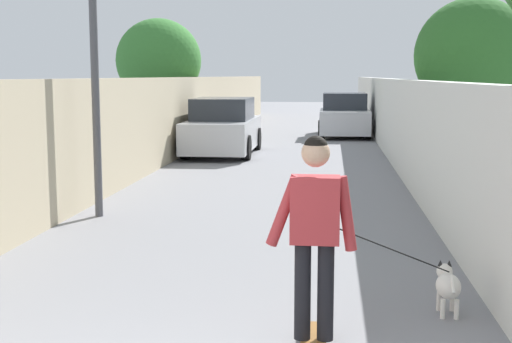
{
  "coord_description": "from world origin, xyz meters",
  "views": [
    {
      "loc": [
        -3.19,
        -1.22,
        2.15
      ],
      "look_at": [
        5.12,
        -0.33,
        1.0
      ],
      "focal_mm": 48.99,
      "sensor_mm": 36.0,
      "label": 1
    }
  ],
  "objects_px": {
    "lamp_post": "(93,0)",
    "tree_right_far": "(473,56)",
    "dog": "(447,284)",
    "tree_left_mid": "(159,61)",
    "car_near": "(223,128)",
    "person_skateboarder": "(315,222)",
    "skateboard": "(313,341)",
    "car_far": "(344,116)"
  },
  "relations": [
    {
      "from": "lamp_post",
      "to": "tree_right_far",
      "type": "bearing_deg",
      "value": -48.37
    },
    {
      "from": "lamp_post",
      "to": "dog",
      "type": "distance_m",
      "value": 6.78
    },
    {
      "from": "tree_left_mid",
      "to": "lamp_post",
      "type": "bearing_deg",
      "value": -170.56
    },
    {
      "from": "tree_right_far",
      "to": "lamp_post",
      "type": "xyz_separation_m",
      "value": [
        -5.94,
        6.68,
        0.67
      ]
    },
    {
      "from": "car_near",
      "to": "tree_left_mid",
      "type": "bearing_deg",
      "value": 38.19
    },
    {
      "from": "tree_right_far",
      "to": "person_skateboarder",
      "type": "relative_size",
      "value": 2.4
    },
    {
      "from": "lamp_post",
      "to": "car_near",
      "type": "distance_m",
      "value": 9.04
    },
    {
      "from": "tree_right_far",
      "to": "lamp_post",
      "type": "height_order",
      "value": "lamp_post"
    },
    {
      "from": "skateboard",
      "to": "tree_left_mid",
      "type": "bearing_deg",
      "value": 17.75
    },
    {
      "from": "tree_left_mid",
      "to": "car_far",
      "type": "bearing_deg",
      "value": -64.55
    },
    {
      "from": "lamp_post",
      "to": "car_near",
      "type": "height_order",
      "value": "lamp_post"
    },
    {
      "from": "dog",
      "to": "car_near",
      "type": "xyz_separation_m",
      "value": [
        12.63,
        4.0,
        0.44
      ]
    },
    {
      "from": "tree_left_mid",
      "to": "skateboard",
      "type": "relative_size",
      "value": 4.95
    },
    {
      "from": "skateboard",
      "to": "car_near",
      "type": "height_order",
      "value": "car_near"
    },
    {
      "from": "skateboard",
      "to": "dog",
      "type": "relative_size",
      "value": 0.61
    },
    {
      "from": "skateboard",
      "to": "lamp_post",
      "type": "bearing_deg",
      "value": 34.68
    },
    {
      "from": "tree_left_mid",
      "to": "dog",
      "type": "xyz_separation_m",
      "value": [
        -15.92,
        -6.59,
        -2.34
      ]
    },
    {
      "from": "lamp_post",
      "to": "car_far",
      "type": "distance_m",
      "value": 15.54
    },
    {
      "from": "dog",
      "to": "car_near",
      "type": "distance_m",
      "value": 13.26
    },
    {
      "from": "lamp_post",
      "to": "car_near",
      "type": "relative_size",
      "value": 1.17
    },
    {
      "from": "lamp_post",
      "to": "dog",
      "type": "relative_size",
      "value": 3.7
    },
    {
      "from": "tree_right_far",
      "to": "car_far",
      "type": "distance_m",
      "value": 9.43
    },
    {
      "from": "dog",
      "to": "lamp_post",
      "type": "bearing_deg",
      "value": 49.15
    },
    {
      "from": "person_skateboarder",
      "to": "tree_right_far",
      "type": "bearing_deg",
      "value": -16.67
    },
    {
      "from": "lamp_post",
      "to": "car_near",
      "type": "bearing_deg",
      "value": -3.97
    },
    {
      "from": "skateboard",
      "to": "car_near",
      "type": "bearing_deg",
      "value": 11.72
    },
    {
      "from": "tree_left_mid",
      "to": "lamp_post",
      "type": "height_order",
      "value": "lamp_post"
    },
    {
      "from": "lamp_post",
      "to": "car_far",
      "type": "bearing_deg",
      "value": -15.19
    },
    {
      "from": "tree_right_far",
      "to": "skateboard",
      "type": "height_order",
      "value": "tree_right_far"
    },
    {
      "from": "car_far",
      "to": "dog",
      "type": "bearing_deg",
      "value": -178.21
    },
    {
      "from": "car_near",
      "to": "car_far",
      "type": "distance_m",
      "value": 7.03
    },
    {
      "from": "dog",
      "to": "car_far",
      "type": "relative_size",
      "value": 0.32
    },
    {
      "from": "tree_right_far",
      "to": "car_far",
      "type": "xyz_separation_m",
      "value": [
        8.86,
        2.66,
        -1.87
      ]
    },
    {
      "from": "skateboard",
      "to": "person_skateboarder",
      "type": "height_order",
      "value": "person_skateboarder"
    },
    {
      "from": "tree_left_mid",
      "to": "dog",
      "type": "height_order",
      "value": "tree_left_mid"
    },
    {
      "from": "lamp_post",
      "to": "dog",
      "type": "xyz_separation_m",
      "value": [
        -3.98,
        -4.6,
        -2.98
      ]
    },
    {
      "from": "tree_left_mid",
      "to": "tree_right_far",
      "type": "height_order",
      "value": "tree_left_mid"
    },
    {
      "from": "car_near",
      "to": "lamp_post",
      "type": "bearing_deg",
      "value": 176.03
    },
    {
      "from": "dog",
      "to": "car_far",
      "type": "xyz_separation_m",
      "value": [
        18.77,
        0.59,
        0.44
      ]
    },
    {
      "from": "skateboard",
      "to": "person_skateboarder",
      "type": "xyz_separation_m",
      "value": [
        -0.0,
        0.0,
        0.96
      ]
    },
    {
      "from": "tree_left_mid",
      "to": "car_far",
      "type": "height_order",
      "value": "tree_left_mid"
    },
    {
      "from": "person_skateboarder",
      "to": "car_far",
      "type": "distance_m",
      "value": 19.75
    }
  ]
}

